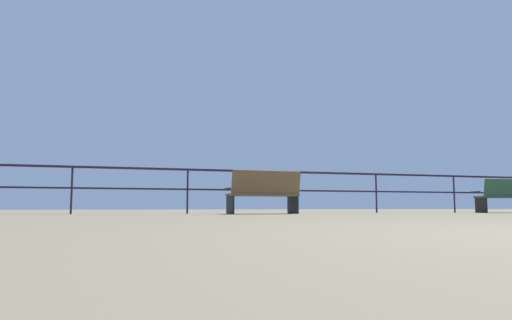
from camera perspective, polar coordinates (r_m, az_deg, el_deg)
name	(u,v)px	position (r m, az deg, el deg)	size (l,w,h in m)	color
pier_railing	(240,181)	(11.33, -2.03, -2.55)	(22.81, 0.05, 1.05)	#25192C
bench_near_left	(264,191)	(10.54, 1.04, -3.82)	(1.67, 0.79, 0.97)	brown
bench_near_right	(508,194)	(14.41, 28.47, -3.73)	(1.71, 0.81, 0.91)	#2D5438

